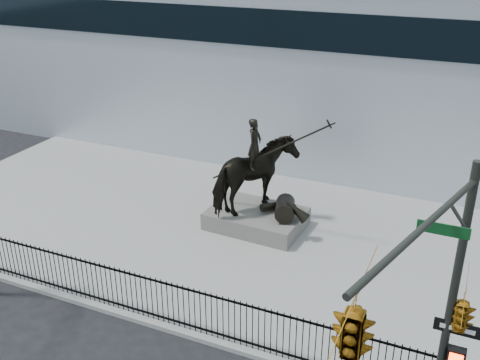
% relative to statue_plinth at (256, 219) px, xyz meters
% --- Properties ---
extents(ground, '(120.00, 120.00, 0.00)m').
position_rel_statue_plinth_xyz_m(ground, '(0.47, -7.86, -0.49)').
color(ground, black).
rests_on(ground, ground).
extents(plaza, '(30.00, 12.00, 0.15)m').
position_rel_statue_plinth_xyz_m(plaza, '(0.47, -0.86, -0.41)').
color(plaza, '#969693').
rests_on(plaza, ground).
extents(building, '(44.00, 14.00, 9.00)m').
position_rel_statue_plinth_xyz_m(building, '(0.47, 12.14, 4.01)').
color(building, silver).
rests_on(building, ground).
extents(picket_fence, '(22.10, 0.10, 1.50)m').
position_rel_statue_plinth_xyz_m(picket_fence, '(0.47, -6.61, 0.41)').
color(picket_fence, black).
rests_on(picket_fence, plaza).
extents(statue_plinth, '(3.74, 2.67, 0.68)m').
position_rel_statue_plinth_xyz_m(statue_plinth, '(0.00, 0.00, 0.00)').
color(statue_plinth, '#605D58').
rests_on(statue_plinth, plaza).
extents(equestrian_statue, '(4.65, 2.98, 3.94)m').
position_rel_statue_plinth_xyz_m(equestrian_statue, '(0.07, -0.00, 1.76)').
color(equestrian_statue, black).
rests_on(equestrian_statue, statue_plinth).
extents(traffic_signal_right, '(2.17, 6.86, 7.00)m').
position_rel_statue_plinth_xyz_m(traffic_signal_right, '(6.94, -9.86, 4.36)').
color(traffic_signal_right, '#262A24').
rests_on(traffic_signal_right, ground).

